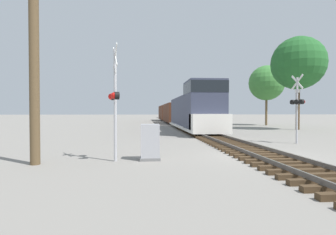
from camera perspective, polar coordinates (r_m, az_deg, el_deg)
ground_plane at (r=12.42m, az=19.42°, el=-7.99°), size 400.00×400.00×0.00m
rail_track_bed at (r=12.40m, az=19.42°, el=-7.37°), size 2.60×160.00×0.31m
freight_train at (r=41.66m, az=1.82°, el=1.10°), size 3.07×47.55×4.62m
crossing_signal_near at (r=10.64m, az=-11.55°, el=4.24°), size 0.54×1.01×4.63m
crossing_signal_far at (r=18.19m, az=26.34°, el=2.68°), size 0.53×1.01×4.29m
relay_cabinet at (r=10.78m, az=-3.93°, el=-5.43°), size 0.83×0.66×1.47m
utility_pole at (r=11.09m, az=-27.11°, el=9.92°), size 1.80×0.36×7.18m
tree_far_right at (r=33.00m, az=26.48°, el=10.51°), size 5.83×5.83×10.32m
tree_mid_background at (r=41.86m, az=20.65°, el=7.04°), size 5.18×5.18×8.89m
tree_deep_background at (r=65.47m, az=6.69°, el=4.58°), size 4.97×4.97×8.35m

